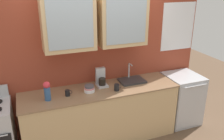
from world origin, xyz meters
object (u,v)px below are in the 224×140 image
object	(u,v)px
bowl_stack	(89,89)
cup_near_sink	(117,87)
vase	(47,90)
cup_near_bowls	(68,93)
coffee_maker	(101,79)
dishwasher	(181,99)
sink_faucet	(132,80)

from	to	relation	value
bowl_stack	cup_near_sink	bearing A→B (deg)	-15.40
vase	cup_near_bowls	distance (m)	0.31
coffee_maker	dishwasher	bearing A→B (deg)	-5.41
cup_near_sink	coffee_maker	bearing A→B (deg)	121.49
sink_faucet	dishwasher	xyz separation A→B (m)	(0.98, -0.11, -0.48)
sink_faucet	cup_near_sink	distance (m)	0.43
vase	dishwasher	distance (m)	2.46
cup_near_sink	dishwasher	world-z (taller)	cup_near_sink
bowl_stack	vase	xyz separation A→B (m)	(-0.63, -0.05, 0.10)
cup_near_sink	dishwasher	bearing A→B (deg)	5.29
cup_near_sink	dishwasher	size ratio (longest dim) A/B	0.13
dishwasher	vase	bearing A→B (deg)	-178.57
coffee_maker	vase	bearing A→B (deg)	-166.93
sink_faucet	cup_near_sink	size ratio (longest dim) A/B	3.54
bowl_stack	cup_near_bowls	xyz separation A→B (m)	(-0.34, -0.02, -0.00)
cup_near_bowls	dishwasher	distance (m)	2.15
coffee_maker	sink_faucet	bearing A→B (deg)	-3.86
cup_near_sink	coffee_maker	world-z (taller)	coffee_maker
vase	dishwasher	size ratio (longest dim) A/B	0.31
sink_faucet	dishwasher	world-z (taller)	sink_faucet
cup_near_bowls	coffee_maker	xyz separation A→B (m)	(0.58, 0.17, 0.06)
sink_faucet	bowl_stack	distance (m)	0.78
cup_near_bowls	bowl_stack	bearing A→B (deg)	3.36
vase	coffee_maker	bearing A→B (deg)	13.07
cup_near_bowls	sink_faucet	bearing A→B (deg)	7.12
cup_near_sink	cup_near_bowls	size ratio (longest dim) A/B	1.12
sink_faucet	vase	bearing A→B (deg)	-173.21
vase	coffee_maker	xyz separation A→B (m)	(0.87, 0.20, -0.04)
bowl_stack	cup_near_sink	distance (m)	0.42
sink_faucet	cup_near_sink	bearing A→B (deg)	-147.64
sink_faucet	vase	world-z (taller)	sink_faucet
cup_near_bowls	cup_near_sink	bearing A→B (deg)	-7.09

